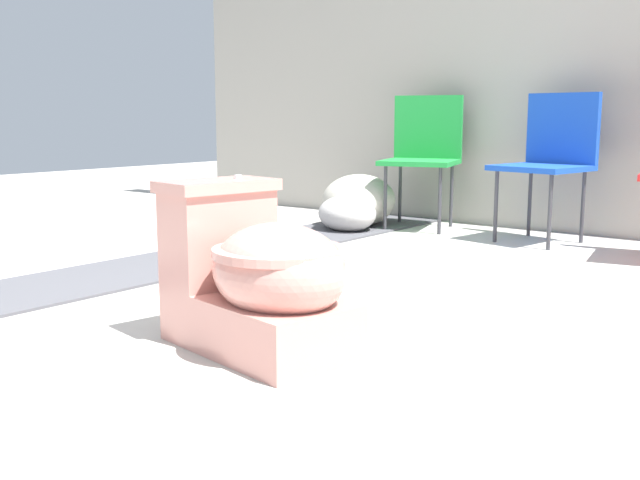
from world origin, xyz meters
TOP-DOWN VIEW (x-y plane):
  - ground_plane at (0.00, 0.00)m, footprint 14.00×14.00m
  - gravel_strip at (-1.12, 0.50)m, footprint 0.56×8.00m
  - toilet at (0.12, -0.18)m, footprint 0.69×0.48m
  - folding_chair_left at (-0.80, 2.36)m, footprint 0.55×0.55m
  - folding_chair_middle at (0.04, 2.34)m, footprint 0.51×0.51m
  - boulder_near at (-1.14, 2.13)m, footprint 0.56×0.60m
  - boulder_far at (-1.07, 1.90)m, footprint 0.49×0.45m

SIDE VIEW (x-z plane):
  - ground_plane at x=0.00m, z-range 0.00..0.00m
  - gravel_strip at x=-1.12m, z-range 0.00..0.01m
  - boulder_far at x=-1.07m, z-range 0.00..0.22m
  - boulder_near at x=-1.14m, z-range 0.00..0.34m
  - toilet at x=0.12m, z-range -0.04..0.48m
  - folding_chair_left at x=-0.80m, z-range 0.09..0.93m
  - folding_chair_middle at x=0.04m, z-range 0.09..0.93m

